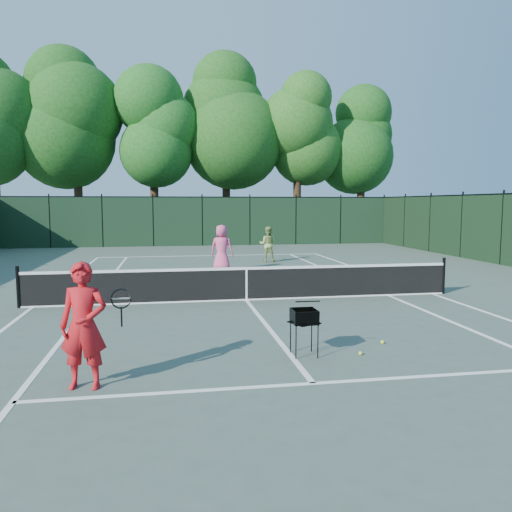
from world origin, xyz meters
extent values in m
plane|color=#445348|center=(0.00, 0.00, 0.00)|extent=(90.00, 90.00, 0.00)
cube|color=white|center=(-5.49, 0.00, 0.00)|extent=(0.10, 23.77, 0.01)
cube|color=white|center=(5.49, 0.00, 0.00)|extent=(0.10, 23.77, 0.01)
cube|color=white|center=(-4.12, 0.00, 0.00)|extent=(0.10, 23.77, 0.01)
cube|color=white|center=(4.12, 0.00, 0.00)|extent=(0.10, 23.77, 0.01)
cube|color=white|center=(0.00, 11.88, 0.00)|extent=(10.97, 0.10, 0.01)
cube|color=white|center=(0.00, -6.40, 0.00)|extent=(8.23, 0.10, 0.01)
cube|color=white|center=(0.00, 6.40, 0.00)|extent=(8.23, 0.10, 0.01)
cube|color=white|center=(0.00, 0.00, 0.00)|extent=(0.10, 12.80, 0.01)
cube|color=black|center=(0.00, 0.00, 0.46)|extent=(11.60, 0.03, 0.85)
cube|color=white|center=(0.00, 0.00, 0.88)|extent=(11.60, 0.05, 0.07)
cube|color=white|center=(0.00, 0.00, 0.02)|extent=(11.60, 0.05, 0.04)
cube|color=white|center=(0.00, 0.00, 0.46)|extent=(0.05, 0.04, 0.91)
cylinder|color=black|center=(-5.80, 0.00, 0.53)|extent=(0.09, 0.09, 1.06)
cylinder|color=black|center=(5.80, 0.00, 0.53)|extent=(0.09, 0.09, 1.06)
cube|color=black|center=(0.00, 18.00, 1.50)|extent=(24.00, 0.05, 3.00)
cylinder|color=black|center=(-8.00, 22.00, 2.40)|extent=(0.56, 0.56, 4.80)
ellipsoid|color=#134313|center=(-8.00, 22.00, 8.71)|extent=(6.80, 6.80, 10.54)
cylinder|color=black|center=(-3.00, 21.80, 2.15)|extent=(0.56, 0.56, 4.30)
ellipsoid|color=#154B17|center=(-3.00, 21.80, 7.75)|extent=(6.00, 6.00, 9.30)
cylinder|color=black|center=(2.00, 22.30, 2.50)|extent=(0.56, 0.56, 5.00)
ellipsoid|color=#154513|center=(2.00, 22.30, 9.03)|extent=(7.00, 7.00, 10.85)
cylinder|color=black|center=(7.00, 21.60, 2.30)|extent=(0.56, 0.56, 4.60)
ellipsoid|color=#1B4E16|center=(7.00, 21.60, 8.16)|extent=(6.20, 6.20, 9.61)
cylinder|color=black|center=(12.00, 22.10, 2.20)|extent=(0.56, 0.56, 4.40)
ellipsoid|color=#134413|center=(12.00, 22.10, 7.74)|extent=(5.80, 5.80, 8.99)
imported|color=red|center=(-3.25, -6.00, 0.90)|extent=(0.71, 0.52, 1.81)
cylinder|color=black|center=(-2.75, -5.72, 0.95)|extent=(0.03, 0.03, 0.30)
torus|color=black|center=(-2.75, -5.72, 1.22)|extent=(0.30, 0.10, 0.30)
imported|color=#D84C7D|center=(-0.05, 5.92, 0.91)|extent=(1.03, 0.86, 1.81)
imported|color=#8AA954|center=(2.33, 8.78, 0.80)|extent=(0.93, 0.82, 1.59)
cylinder|color=black|center=(0.03, -5.25, 0.28)|extent=(0.02, 0.02, 0.57)
cylinder|color=black|center=(0.42, -5.25, 0.28)|extent=(0.02, 0.02, 0.57)
cylinder|color=black|center=(0.03, -4.87, 0.28)|extent=(0.02, 0.02, 0.57)
cylinder|color=black|center=(0.42, -4.87, 0.28)|extent=(0.02, 0.02, 0.57)
cube|color=black|center=(0.23, -5.06, 0.69)|extent=(0.56, 0.56, 0.24)
sphere|color=yellow|center=(0.23, -5.06, 0.62)|extent=(0.06, 0.06, 0.06)
sphere|color=yellow|center=(0.23, -5.06, 0.62)|extent=(0.06, 0.06, 0.06)
sphere|color=yellow|center=(0.23, -5.06, 0.62)|extent=(0.06, 0.06, 0.06)
sphere|color=yellow|center=(0.23, -5.06, 0.62)|extent=(0.06, 0.06, 0.06)
sphere|color=yellow|center=(0.23, -5.06, 0.62)|extent=(0.06, 0.06, 0.06)
sphere|color=yellow|center=(0.23, -5.06, 0.62)|extent=(0.06, 0.06, 0.06)
sphere|color=yellow|center=(0.23, -5.06, 0.62)|extent=(0.06, 0.06, 0.06)
sphere|color=yellow|center=(0.23, -5.06, 0.62)|extent=(0.06, 0.06, 0.06)
sphere|color=yellow|center=(0.23, -5.06, 0.62)|extent=(0.06, 0.06, 0.06)
sphere|color=yellow|center=(0.23, -5.06, 0.62)|extent=(0.06, 0.06, 0.06)
sphere|color=yellow|center=(0.23, -5.06, 0.62)|extent=(0.06, 0.06, 0.06)
sphere|color=yellow|center=(0.23, -5.06, 0.62)|extent=(0.06, 0.06, 0.06)
sphere|color=yellow|center=(0.23, -5.06, 0.62)|extent=(0.06, 0.06, 0.06)
sphere|color=yellow|center=(0.23, -5.06, 0.62)|extent=(0.06, 0.06, 0.06)
sphere|color=yellow|center=(0.23, -5.06, 0.62)|extent=(0.06, 0.06, 0.06)
sphere|color=yellow|center=(0.23, -5.06, 0.62)|extent=(0.06, 0.06, 0.06)
sphere|color=yellow|center=(0.23, -5.06, 0.62)|extent=(0.06, 0.06, 0.06)
sphere|color=yellow|center=(0.23, -5.06, 0.62)|extent=(0.06, 0.06, 0.06)
sphere|color=#DBF532|center=(1.87, -4.62, 0.03)|extent=(0.07, 0.07, 0.07)
sphere|color=#B7D72B|center=(1.20, -5.21, 0.03)|extent=(0.07, 0.07, 0.07)
camera|label=1|loc=(-2.03, -13.19, 2.61)|focal=35.00mm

